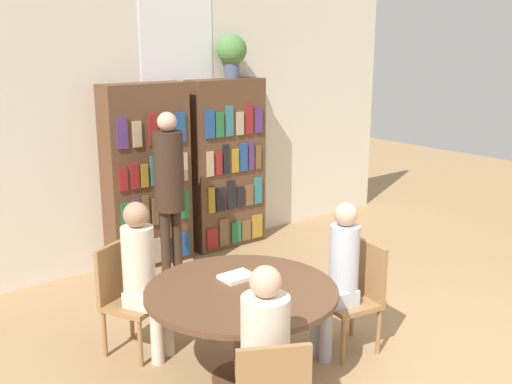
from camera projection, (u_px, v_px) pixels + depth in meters
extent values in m
plane|color=#9E7A51|center=(445.00, 382.00, 4.31)|extent=(16.00, 16.00, 0.00)
cube|color=beige|center=(178.00, 122.00, 6.70)|extent=(6.40, 0.06, 3.00)
cube|color=white|center=(177.00, 44.00, 6.46)|extent=(0.90, 0.01, 1.10)
cube|color=brown|center=(147.00, 176.00, 6.37)|extent=(0.92, 0.32, 1.96)
cube|color=maroon|center=(129.00, 259.00, 6.24)|extent=(0.11, 0.02, 0.24)
cube|color=black|center=(144.00, 254.00, 6.34)|extent=(0.11, 0.02, 0.27)
cube|color=tan|center=(157.00, 251.00, 6.43)|extent=(0.11, 0.02, 0.27)
cube|color=black|center=(171.00, 249.00, 6.54)|extent=(0.09, 0.02, 0.24)
cube|color=navy|center=(185.00, 244.00, 6.64)|extent=(0.13, 0.02, 0.26)
cube|color=#236638|center=(126.00, 217.00, 6.12)|extent=(0.10, 0.02, 0.29)
cube|color=#4C2D6B|center=(136.00, 214.00, 6.19)|extent=(0.09, 0.02, 0.32)
cube|color=brown|center=(146.00, 211.00, 6.25)|extent=(0.07, 0.02, 0.33)
cube|color=brown|center=(155.00, 212.00, 6.32)|extent=(0.07, 0.02, 0.28)
cube|color=black|center=(166.00, 210.00, 6.40)|extent=(0.10, 0.02, 0.29)
cube|color=maroon|center=(174.00, 210.00, 6.47)|extent=(0.08, 0.02, 0.25)
cube|color=#236638|center=(185.00, 204.00, 6.54)|extent=(0.10, 0.02, 0.32)
cube|color=maroon|center=(123.00, 179.00, 6.01)|extent=(0.10, 0.02, 0.24)
cube|color=maroon|center=(135.00, 176.00, 6.09)|extent=(0.10, 0.02, 0.26)
cube|color=olive|center=(144.00, 176.00, 6.16)|extent=(0.08, 0.02, 0.24)
cube|color=#2D707A|center=(154.00, 171.00, 6.22)|extent=(0.09, 0.02, 0.32)
cube|color=tan|center=(164.00, 170.00, 6.29)|extent=(0.09, 0.02, 0.30)
cube|color=#4C2D6B|center=(174.00, 170.00, 6.37)|extent=(0.07, 0.02, 0.26)
cube|color=tan|center=(184.00, 167.00, 6.43)|extent=(0.08, 0.02, 0.30)
cube|color=#4C2D6B|center=(122.00, 133.00, 5.91)|extent=(0.12, 0.02, 0.31)
cube|color=tan|center=(137.00, 134.00, 6.01)|extent=(0.09, 0.02, 0.26)
cube|color=maroon|center=(153.00, 129.00, 6.11)|extent=(0.10, 0.02, 0.33)
cube|color=maroon|center=(167.00, 129.00, 6.21)|extent=(0.14, 0.02, 0.31)
cube|color=navy|center=(180.00, 127.00, 6.31)|extent=(0.12, 0.02, 0.31)
cube|color=brown|center=(226.00, 164.00, 6.99)|extent=(0.92, 0.32, 1.96)
cube|color=maroon|center=(212.00, 239.00, 6.86)|extent=(0.14, 0.02, 0.24)
cube|color=brown|center=(224.00, 232.00, 6.95)|extent=(0.12, 0.02, 0.33)
cube|color=#236638|center=(236.00, 232.00, 7.06)|extent=(0.13, 0.02, 0.26)
cube|color=brown|center=(246.00, 230.00, 7.16)|extent=(0.12, 0.02, 0.24)
cube|color=olive|center=(257.00, 226.00, 7.25)|extent=(0.14, 0.02, 0.28)
cube|color=olive|center=(211.00, 200.00, 6.75)|extent=(0.09, 0.02, 0.30)
cube|color=black|center=(220.00, 200.00, 6.83)|extent=(0.12, 0.02, 0.27)
cube|color=black|center=(231.00, 195.00, 6.91)|extent=(0.10, 0.02, 0.34)
cube|color=black|center=(240.00, 197.00, 7.00)|extent=(0.10, 0.02, 0.24)
cube|color=brown|center=(249.00, 195.00, 7.08)|extent=(0.10, 0.02, 0.24)
cube|color=#2D707A|center=(258.00, 190.00, 7.15)|extent=(0.11, 0.02, 0.32)
cube|color=tan|center=(210.00, 164.00, 6.64)|extent=(0.09, 0.02, 0.28)
cube|color=maroon|center=(219.00, 163.00, 6.71)|extent=(0.08, 0.02, 0.27)
cube|color=black|center=(226.00, 159.00, 6.76)|extent=(0.08, 0.02, 0.33)
cube|color=olive|center=(235.00, 161.00, 6.85)|extent=(0.09, 0.02, 0.27)
cube|color=navy|center=(244.00, 157.00, 6.91)|extent=(0.10, 0.02, 0.32)
cube|color=#4C2D6B|center=(251.00, 156.00, 6.98)|extent=(0.07, 0.02, 0.33)
cube|color=brown|center=(258.00, 157.00, 7.05)|extent=(0.07, 0.02, 0.27)
cube|color=navy|center=(210.00, 124.00, 6.53)|extent=(0.12, 0.02, 0.31)
cube|color=#236638|center=(220.00, 125.00, 6.62)|extent=(0.11, 0.02, 0.28)
cube|color=#2D707A|center=(229.00, 121.00, 6.69)|extent=(0.10, 0.02, 0.34)
cube|color=tan|center=(240.00, 123.00, 6.79)|extent=(0.10, 0.02, 0.26)
cube|color=maroon|center=(249.00, 119.00, 6.85)|extent=(0.10, 0.02, 0.34)
cube|color=#4C2D6B|center=(259.00, 120.00, 6.95)|extent=(0.10, 0.02, 0.29)
cylinder|color=#475166|center=(232.00, 70.00, 6.78)|extent=(0.17, 0.17, 0.18)
sphere|color=#4C7F3D|center=(232.00, 50.00, 6.73)|extent=(0.34, 0.34, 0.34)
cylinder|color=brown|center=(242.00, 378.00, 4.35)|extent=(0.44, 0.44, 0.03)
cylinder|color=brown|center=(242.00, 336.00, 4.26)|extent=(0.12, 0.12, 0.64)
cylinder|color=brown|center=(241.00, 291.00, 4.18)|extent=(1.36, 1.36, 0.04)
cube|color=olive|center=(134.00, 304.00, 4.65)|extent=(0.53, 0.53, 0.04)
cube|color=olive|center=(114.00, 271.00, 4.66)|extent=(0.38, 0.21, 0.45)
cylinder|color=olive|center=(166.00, 325.00, 4.77)|extent=(0.04, 0.04, 0.38)
cylinder|color=olive|center=(140.00, 343.00, 4.48)|extent=(0.04, 0.04, 0.38)
cylinder|color=olive|center=(132.00, 316.00, 4.92)|extent=(0.04, 0.04, 0.38)
cylinder|color=olive|center=(104.00, 334.00, 4.62)|extent=(0.04, 0.04, 0.38)
cube|color=olive|center=(349.00, 303.00, 4.68)|extent=(0.46, 0.46, 0.04)
cube|color=olive|center=(369.00, 269.00, 4.70)|extent=(0.11, 0.40, 0.45)
cylinder|color=olive|center=(343.00, 342.00, 4.51)|extent=(0.04, 0.04, 0.38)
cylinder|color=olive|center=(318.00, 323.00, 4.80)|extent=(0.04, 0.04, 0.38)
cylinder|color=olive|center=(379.00, 331.00, 4.66)|extent=(0.04, 0.04, 0.38)
cylinder|color=olive|center=(352.00, 314.00, 4.95)|extent=(0.04, 0.04, 0.38)
cube|color=beige|center=(149.00, 298.00, 4.57)|extent=(0.36, 0.40, 0.12)
cylinder|color=beige|center=(138.00, 258.00, 4.52)|extent=(0.25, 0.25, 0.50)
sphere|color=#A37A5B|center=(136.00, 215.00, 4.44)|extent=(0.19, 0.19, 0.19)
cylinder|color=beige|center=(167.00, 330.00, 4.65)|extent=(0.10, 0.10, 0.42)
cylinder|color=beige|center=(157.00, 337.00, 4.53)|extent=(0.10, 0.10, 0.42)
cube|color=#B2B7C6|center=(334.00, 297.00, 4.59)|extent=(0.35, 0.28, 0.12)
cylinder|color=#B2B7C6|center=(344.00, 257.00, 4.55)|extent=(0.23, 0.23, 0.50)
sphere|color=tan|center=(346.00, 214.00, 4.47)|extent=(0.18, 0.18, 0.18)
cylinder|color=#B2B7C6|center=(326.00, 336.00, 4.56)|extent=(0.10, 0.10, 0.42)
cylinder|color=#B2B7C6|center=(317.00, 329.00, 4.66)|extent=(0.10, 0.10, 0.42)
cube|color=beige|center=(262.00, 381.00, 3.47)|extent=(0.39, 0.41, 0.12)
cylinder|color=beige|center=(265.00, 339.00, 3.31)|extent=(0.28, 0.28, 0.50)
sphere|color=tan|center=(266.00, 282.00, 3.23)|extent=(0.18, 0.18, 0.18)
cylinder|color=#332319|center=(166.00, 245.00, 6.08)|extent=(0.10, 0.10, 0.73)
cylinder|color=#332319|center=(177.00, 243.00, 6.16)|extent=(0.10, 0.10, 0.73)
cylinder|color=#332319|center=(169.00, 171.00, 5.93)|extent=(0.30, 0.30, 0.79)
sphere|color=tan|center=(167.00, 122.00, 5.81)|extent=(0.19, 0.19, 0.19)
cylinder|color=#332319|center=(162.00, 147.00, 6.14)|extent=(0.07, 0.30, 0.07)
cube|color=silver|center=(237.00, 277.00, 4.34)|extent=(0.24, 0.18, 0.03)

